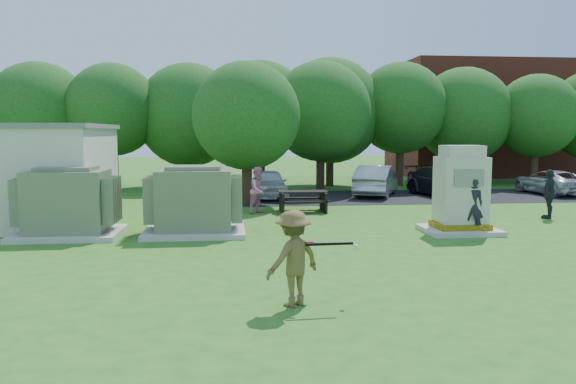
{
  "coord_description": "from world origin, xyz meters",
  "views": [
    {
      "loc": [
        -1.71,
        -12.56,
        3.07
      ],
      "look_at": [
        0.0,
        4.0,
        1.3
      ],
      "focal_mm": 35.0,
      "sensor_mm": 36.0,
      "label": 1
    }
  ],
  "objects": [
    {
      "name": "person_by_generator",
      "position": [
        5.48,
        3.39,
        0.86
      ],
      "size": [
        0.74,
        0.63,
        1.72
      ],
      "primitive_type": "imported",
      "rotation": [
        0.0,
        0.0,
        2.72
      ],
      "color": "black",
      "rests_on": "ground"
    },
    {
      "name": "brick_building",
      "position": [
        18.0,
        27.0,
        4.0
      ],
      "size": [
        15.0,
        8.0,
        8.0
      ],
      "primitive_type": "cube",
      "color": "maroon",
      "rests_on": "ground"
    },
    {
      "name": "car_dark",
      "position": [
        8.54,
        13.35,
        0.71
      ],
      "size": [
        3.0,
        5.21,
        1.42
      ],
      "primitive_type": "imported",
      "rotation": [
        0.0,
        0.0,
        0.22
      ],
      "color": "black",
      "rests_on": "ground"
    },
    {
      "name": "picnic_table",
      "position": [
        1.08,
        8.9,
        0.51
      ],
      "size": [
        1.89,
        1.42,
        0.81
      ],
      "color": "black",
      "rests_on": "ground"
    },
    {
      "name": "transformer_left",
      "position": [
        -6.5,
        4.5,
        0.97
      ],
      "size": [
        3.0,
        2.4,
        2.07
      ],
      "color": "beige",
      "rests_on": "ground"
    },
    {
      "name": "transformer_right",
      "position": [
        -2.8,
        4.5,
        0.97
      ],
      "size": [
        3.0,
        2.4,
        2.07
      ],
      "color": "beige",
      "rests_on": "ground"
    },
    {
      "name": "car_silver_a",
      "position": [
        5.37,
        14.09,
        0.74
      ],
      "size": [
        3.24,
        4.77,
        1.49
      ],
      "primitive_type": "imported",
      "rotation": [
        0.0,
        0.0,
        2.73
      ],
      "color": "#AAAAAF",
      "rests_on": "ground"
    },
    {
      "name": "person_walking_right",
      "position": [
        9.61,
        6.27,
        0.88
      ],
      "size": [
        0.99,
        1.07,
        1.76
      ],
      "primitive_type": "imported",
      "rotation": [
        0.0,
        0.0,
        4.02
      ],
      "color": "#26252B",
      "rests_on": "ground"
    },
    {
      "name": "parking_strip",
      "position": [
        7.0,
        13.5,
        0.01
      ],
      "size": [
        20.0,
        6.0,
        0.01
      ],
      "primitive_type": "cube",
      "color": "#232326",
      "rests_on": "ground"
    },
    {
      "name": "tree_row",
      "position": [
        1.75,
        18.5,
        4.15
      ],
      "size": [
        41.3,
        13.3,
        7.3
      ],
      "color": "#47301E",
      "rests_on": "ground"
    },
    {
      "name": "person_at_picnic",
      "position": [
        -0.64,
        8.66,
        0.89
      ],
      "size": [
        1.09,
        1.08,
        1.77
      ],
      "primitive_type": "imported",
      "rotation": [
        0.0,
        0.0,
        0.75
      ],
      "color": "pink",
      "rests_on": "ground"
    },
    {
      "name": "batting_equipment",
      "position": [
        0.02,
        -2.92,
        1.1
      ],
      "size": [
        1.08,
        0.4,
        0.2
      ],
      "color": "black",
      "rests_on": "ground"
    },
    {
      "name": "generator_cabinet",
      "position": [
        5.3,
        3.85,
        1.17
      ],
      "size": [
        2.2,
        1.8,
        2.68
      ],
      "color": "beige",
      "rests_on": "ground"
    },
    {
      "name": "car_silver_b",
      "position": [
        14.19,
        13.84,
        0.6
      ],
      "size": [
        2.3,
        4.45,
        1.2
      ],
      "primitive_type": "imported",
      "rotation": [
        0.0,
        0.0,
        3.22
      ],
      "color": "silver",
      "rests_on": "ground"
    },
    {
      "name": "car_white",
      "position": [
        0.09,
        13.71,
        0.67
      ],
      "size": [
        1.64,
        3.96,
        1.34
      ],
      "primitive_type": "imported",
      "rotation": [
        0.0,
        0.0,
        0.01
      ],
      "color": "white",
      "rests_on": "ground"
    },
    {
      "name": "batter",
      "position": [
        -0.62,
        -2.89,
        0.86
      ],
      "size": [
        1.27,
        1.13,
        1.71
      ],
      "primitive_type": "imported",
      "rotation": [
        0.0,
        0.0,
        3.71
      ],
      "color": "brown",
      "rests_on": "ground"
    },
    {
      "name": "ground",
      "position": [
        0.0,
        0.0,
        0.0
      ],
      "size": [
        120.0,
        120.0,
        0.0
      ],
      "primitive_type": "plane",
      "color": "#2D6619",
      "rests_on": "ground"
    }
  ]
}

